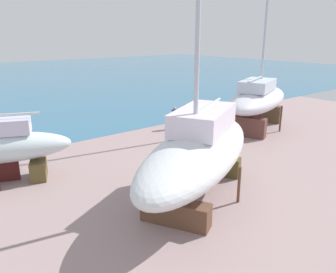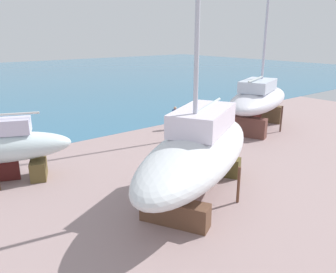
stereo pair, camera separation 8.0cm
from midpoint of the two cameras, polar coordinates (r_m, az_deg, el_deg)
The scene contains 5 objects.
ground_plane at distance 14.92m, azimuth 14.34°, elevation -9.95°, with size 47.63×47.63×0.00m, color gray.
sailboat_large_starboard at distance 25.00m, azimuth 14.99°, elevation 6.16°, with size 9.76×6.30×15.58m.
sailboat_small_center at distance 13.99m, azimuth 5.14°, elevation -2.33°, with size 10.45×7.56×14.78m.
worker at distance 24.34m, azimuth 1.05°, elevation 3.28°, with size 0.50×0.45×1.65m.
barrel_tipped_left at distance 19.71m, azimuth 1.02°, elevation -1.47°, with size 0.57×0.57×0.77m, color #2D3222.
Camera 1 is at (-10.94, -11.41, 6.63)m, focal length 35.74 mm.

